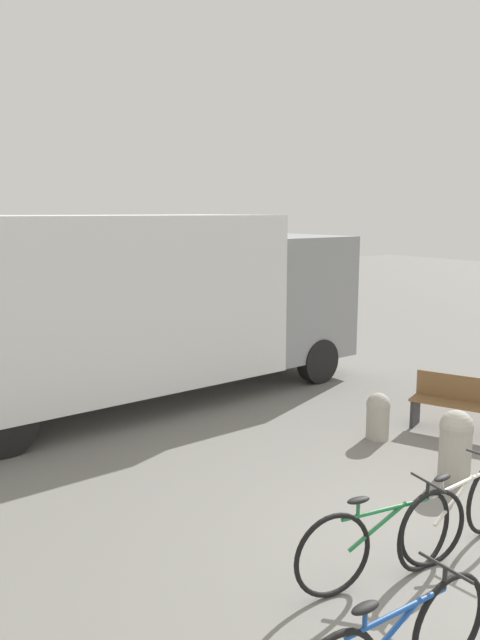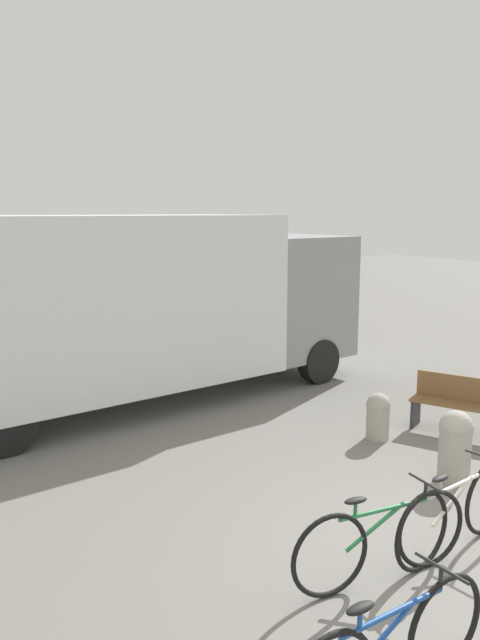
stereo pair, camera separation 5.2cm
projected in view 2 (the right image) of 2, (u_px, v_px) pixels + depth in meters
name	position (u px, v px, depth m)	size (l,w,h in m)	color
ground_plane	(467.00, 566.00, 5.68)	(60.00, 60.00, 0.00)	slate
delivery_truck	(133.00, 301.00, 10.37)	(8.46, 3.31, 3.12)	white
bicycle_middle	(382.00, 539.00, 5.37)	(1.79, 0.44, 0.84)	black
bicycle_far	(456.00, 512.00, 5.86)	(1.80, 0.44, 0.84)	black
bollard_near_bench	(455.00, 443.00, 7.44)	(0.40, 0.40, 0.85)	#9E998C
bollard_far_bench	(378.00, 415.00, 8.78)	(0.34, 0.34, 0.67)	#9E998C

